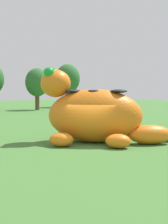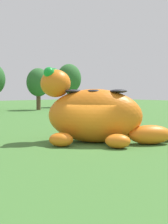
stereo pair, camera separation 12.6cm
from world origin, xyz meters
TOP-DOWN VIEW (x-y plane):
  - ground_plane at (0.00, 0.00)m, footprint 160.00×160.00m
  - giant_inflatable_creature at (0.99, 0.67)m, footprint 8.34×7.73m
  - tree_centre_right at (16.98, 30.88)m, footprint 4.11×4.11m
  - tree_mid_right at (26.79, 34.27)m, footprint 4.98×4.98m
  - spectator_mid_field at (4.25, 6.34)m, footprint 0.38×0.26m

SIDE VIEW (x-z plane):
  - ground_plane at x=0.00m, z-range 0.00..0.00m
  - spectator_mid_field at x=4.25m, z-range 0.00..1.71m
  - giant_inflatable_creature at x=0.99m, z-range -0.66..4.23m
  - tree_centre_right at x=16.98m, z-range 1.12..8.42m
  - tree_mid_right at x=26.79m, z-range 1.36..10.19m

